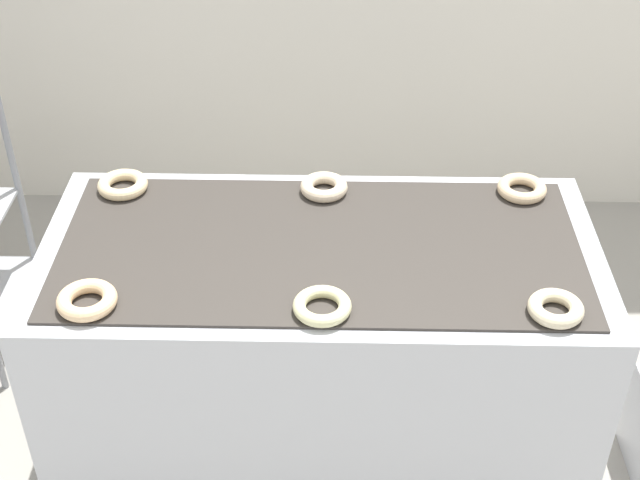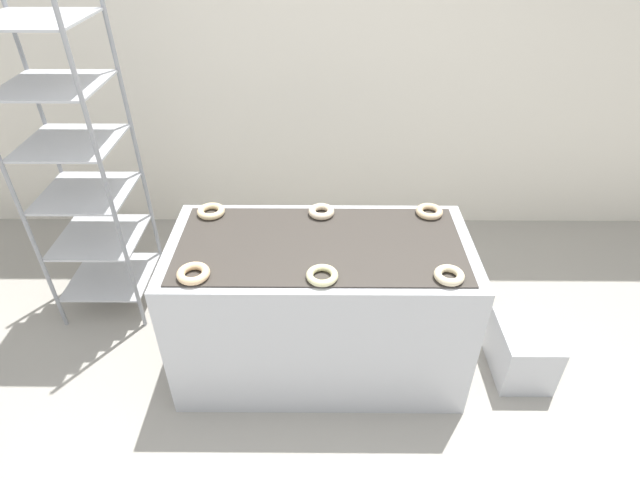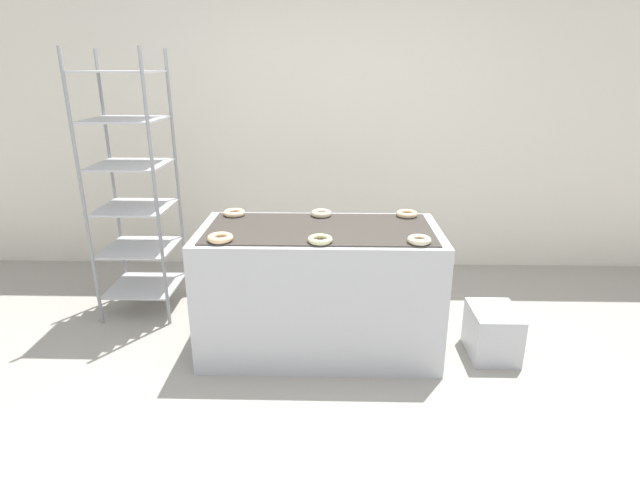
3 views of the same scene
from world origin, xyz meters
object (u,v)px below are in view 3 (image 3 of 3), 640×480
object	(u,v)px
donut_near_left	(220,238)
donut_far_left	(234,213)
glaze_bin	(492,332)
donut_near_right	(419,240)
donut_near_center	(320,239)
donut_far_right	(407,214)
baking_rack_cart	(133,187)
donut_far_center	(321,213)
fryer_machine	(319,289)

from	to	relation	value
donut_near_left	donut_far_left	world-z (taller)	donut_near_left
glaze_bin	donut_far_left	xyz separation A→B (m)	(-1.69, 0.34, 0.69)
donut_near_right	donut_far_left	size ratio (longest dim) A/B	0.93
donut_near_center	donut_near_left	bearing A→B (deg)	179.30
donut_near_right	donut_far_left	bearing A→B (deg)	155.49
donut_far_left	glaze_bin	bearing A→B (deg)	-11.26
donut_far_right	donut_near_right	bearing A→B (deg)	-90.46
donut_near_left	baking_rack_cart	bearing A→B (deg)	135.44
glaze_bin	donut_far_center	bearing A→B (deg)	163.11
glaze_bin	donut_near_right	world-z (taller)	donut_near_right
glaze_bin	donut_far_left	size ratio (longest dim) A/B	2.53
fryer_machine	donut_far_right	size ratio (longest dim) A/B	10.64
donut_near_left	donut_near_right	xyz separation A→B (m)	(1.13, -0.01, -0.00)
donut_near_left	donut_far_center	size ratio (longest dim) A/B	1.07
donut_far_left	donut_far_right	xyz separation A→B (m)	(1.15, 0.01, -0.00)
donut_far_left	donut_near_center	bearing A→B (deg)	-41.78
donut_near_right	donut_far_center	world-z (taller)	donut_far_center
donut_near_center	donut_far_left	xyz separation A→B (m)	(-0.59, 0.53, 0.00)
donut_near_center	donut_far_right	world-z (taller)	donut_far_right
donut_far_left	donut_far_center	bearing A→B (deg)	-0.03
fryer_machine	donut_far_left	xyz separation A→B (m)	(-0.58, 0.26, 0.43)
donut_near_left	donut_near_right	bearing A→B (deg)	-0.26
glaze_bin	donut_near_left	xyz separation A→B (m)	(-1.68, -0.18, 0.69)
baking_rack_cart	donut_near_left	distance (m)	1.11
fryer_machine	baking_rack_cart	world-z (taller)	baking_rack_cart
fryer_machine	donut_near_center	world-z (taller)	donut_near_center
fryer_machine	donut_far_left	size ratio (longest dim) A/B	10.36
baking_rack_cart	donut_near_center	xyz separation A→B (m)	(1.36, -0.78, -0.12)
baking_rack_cart	donut_near_left	bearing A→B (deg)	-44.56
donut_near_right	donut_far_right	xyz separation A→B (m)	(0.00, 0.53, -0.00)
donut_far_left	donut_far_center	distance (m)	0.58
donut_near_left	donut_near_center	size ratio (longest dim) A/B	1.03
donut_near_right	donut_far_left	xyz separation A→B (m)	(-1.15, 0.52, -0.00)
baking_rack_cart	donut_near_right	xyz separation A→B (m)	(1.92, -0.78, -0.11)
donut_far_center	baking_rack_cart	bearing A→B (deg)	169.21
glaze_bin	donut_far_right	distance (m)	0.94
baking_rack_cart	donut_far_center	distance (m)	1.38
glaze_bin	donut_near_left	bearing A→B (deg)	-173.81
donut_near_center	donut_far_right	distance (m)	0.78
donut_far_left	donut_far_right	bearing A→B (deg)	0.29
donut_far_center	donut_near_right	bearing A→B (deg)	-42.78
fryer_machine	baking_rack_cart	size ratio (longest dim) A/B	0.79
donut_near_right	donut_far_center	xyz separation A→B (m)	(-0.57, 0.52, 0.00)
donut_far_right	baking_rack_cart	bearing A→B (deg)	172.54
donut_far_right	fryer_machine	bearing A→B (deg)	-155.06
donut_far_right	glaze_bin	bearing A→B (deg)	-32.45
fryer_machine	donut_near_left	distance (m)	0.76
fryer_machine	donut_near_center	bearing A→B (deg)	-87.72
donut_far_center	donut_far_right	bearing A→B (deg)	0.62
baking_rack_cart	donut_near_left	xyz separation A→B (m)	(0.79, -0.78, -0.11)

